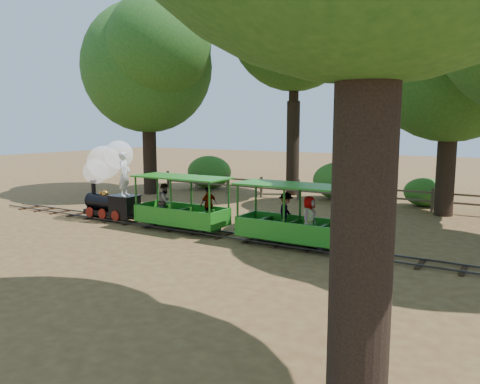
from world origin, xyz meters
The scene contains 12 objects.
ground centered at (0.00, 0.00, 0.00)m, with size 90.00×90.00×0.00m, color olive.
track centered at (0.00, 0.00, 0.07)m, with size 22.00×1.00×0.10m.
locomotive centered at (-5.22, 0.06, 1.72)m, with size 2.66×1.25×3.06m.
carriage_front centered at (-1.71, -0.01, 0.77)m, with size 3.37×1.37×1.75m.
carriage_rear centered at (2.41, 0.02, 0.78)m, with size 3.37×1.38×1.75m.
oak_nw centered at (-8.53, 6.09, 6.78)m, with size 8.18×7.20×9.72m.
oak_nc centered at (-2.03, 9.59, 8.74)m, with size 8.04×7.08×11.64m.
oak_ne centered at (5.47, 7.59, 6.43)m, with size 8.04×7.07×9.32m.
fence centered at (0.00, 8.00, 0.58)m, with size 18.10×0.10×1.00m.
shrub_west centered at (-7.07, 9.30, 0.92)m, with size 2.66×2.04×1.84m, color #2D6B1E.
shrub_mid_w centered at (0.55, 9.30, 0.89)m, with size 2.58×1.98×1.79m, color #2D6B1E.
shrub_mid_e centered at (4.48, 9.30, 0.63)m, with size 1.82×1.40×1.26m, color #2D6B1E.
Camera 1 is at (8.04, -12.31, 3.55)m, focal length 35.00 mm.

